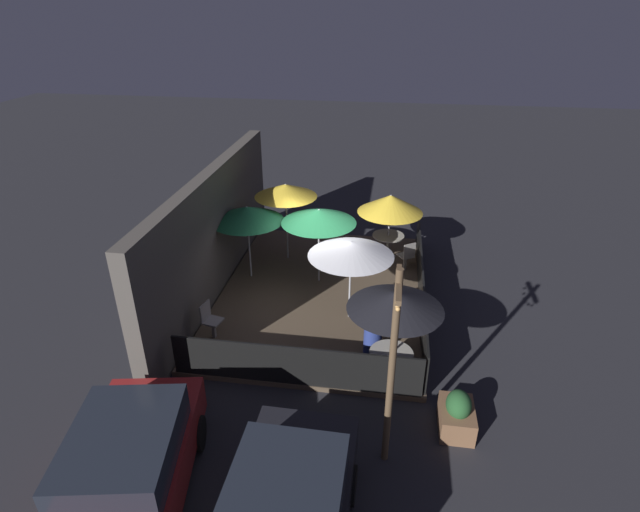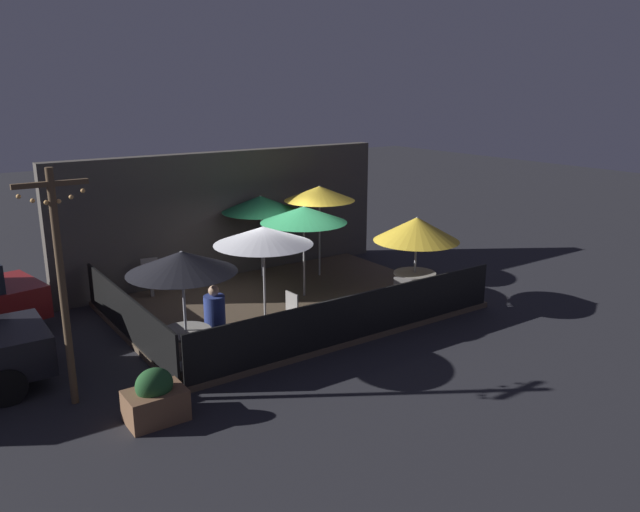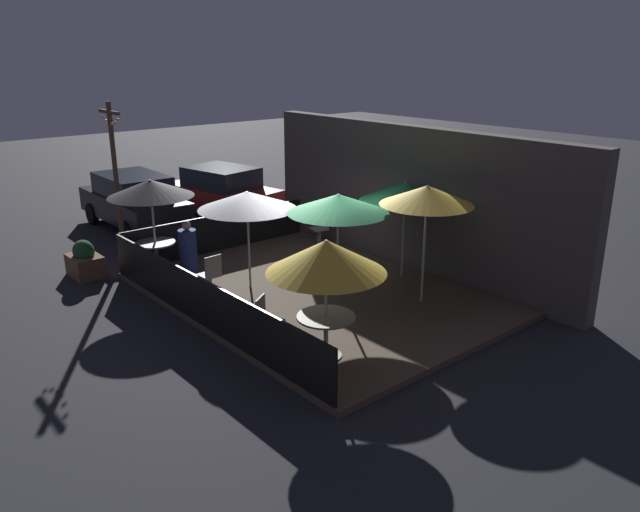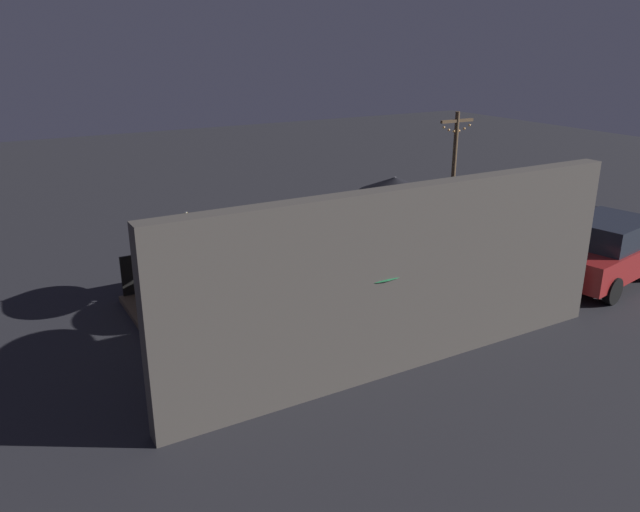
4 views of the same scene
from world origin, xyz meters
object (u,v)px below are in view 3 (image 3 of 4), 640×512
at_px(patron_0, 188,252).
at_px(parked_car_1, 222,192).
at_px(patio_umbrella_1, 150,188).
at_px(dining_table_0, 326,324).
at_px(dining_table_1, 156,248).
at_px(parked_car_0, 134,201).
at_px(patio_chair_1, 267,321).
at_px(planter_box, 85,261).
at_px(patio_umbrella_3, 405,192).
at_px(patio_umbrella_5, 247,200).
at_px(patio_umbrella_4, 427,195).
at_px(patio_umbrella_2, 338,204).
at_px(light_post, 115,172).
at_px(patio_chair_0, 211,274).
at_px(patio_umbrella_0, 326,257).
at_px(patio_chair_2, 321,227).

relative_size(patron_0, parked_car_1, 0.32).
distance_m(patio_umbrella_1, dining_table_0, 5.96).
bearing_deg(dining_table_1, patio_umbrella_1, 0.00).
xyz_separation_m(patron_0, parked_car_0, (-4.98, 0.97, 0.15)).
xyz_separation_m(patio_chair_1, parked_car_0, (-9.13, 1.74, 0.21)).
distance_m(patio_chair_1, planter_box, 6.08).
height_order(patio_umbrella_3, parked_car_1, patio_umbrella_3).
bearing_deg(patio_umbrella_5, patio_umbrella_1, -154.20).
bearing_deg(patio_umbrella_5, patron_0, -155.71).
bearing_deg(planter_box, patio_umbrella_4, 36.09).
bearing_deg(patio_umbrella_5, patio_umbrella_2, 31.50).
distance_m(patio_umbrella_5, light_post, 4.37).
relative_size(dining_table_1, light_post, 0.24).
bearing_deg(dining_table_1, patio_chair_0, 3.43).
bearing_deg(patio_umbrella_1, patio_umbrella_3, 46.50).
distance_m(patio_umbrella_2, planter_box, 6.34).
bearing_deg(patio_umbrella_1, light_post, 179.16).
height_order(patio_umbrella_3, patio_chair_0, patio_umbrella_3).
xyz_separation_m(patio_umbrella_0, patio_umbrella_4, (-0.56, 3.09, 0.46)).
bearing_deg(patio_chair_1, planter_box, 155.20).
bearing_deg(dining_table_1, patron_0, 28.61).
distance_m(patio_chair_2, parked_car_0, 5.88).
bearing_deg(patron_0, dining_table_1, 159.97).
relative_size(patio_umbrella_2, patio_umbrella_3, 1.01).
distance_m(patio_umbrella_3, light_post, 7.20).
bearing_deg(patio_umbrella_5, planter_box, -144.52).
bearing_deg(patron_0, patio_umbrella_5, -24.35).
distance_m(patio_umbrella_1, dining_table_1, 1.41).
height_order(patio_umbrella_0, patio_umbrella_5, patio_umbrella_5).
relative_size(patio_chair_2, parked_car_0, 0.21).
relative_size(patio_umbrella_4, planter_box, 2.66).
xyz_separation_m(patio_umbrella_4, patron_0, (-4.46, -2.89, -1.66)).
bearing_deg(light_post, patio_chair_2, 55.72).
relative_size(dining_table_0, parked_car_0, 0.23).
bearing_deg(patio_chair_1, dining_table_1, 142.22).
bearing_deg(patio_umbrella_3, planter_box, -132.71).
bearing_deg(patio_umbrella_4, patio_umbrella_0, -79.67).
height_order(patio_umbrella_1, patio_chair_2, patio_umbrella_1).
xyz_separation_m(dining_table_0, dining_table_1, (-5.79, -0.23, -0.03)).
bearing_deg(patio_chair_0, patio_umbrella_5, -95.08).
xyz_separation_m(patio_umbrella_2, patio_chair_2, (-3.04, 2.14, -1.52)).
bearing_deg(patio_umbrella_0, patio_umbrella_2, 134.04).
height_order(dining_table_1, patio_chair_1, patio_chair_1).
relative_size(patio_chair_0, parked_car_1, 0.23).
relative_size(patio_chair_0, patio_chair_1, 0.99).
bearing_deg(patio_chair_2, parked_car_1, -74.35).
relative_size(patio_chair_1, parked_car_0, 0.22).
bearing_deg(patio_umbrella_0, planter_box, -167.56).
distance_m(dining_table_1, patio_chair_0, 2.23).
bearing_deg(dining_table_1, patio_umbrella_3, 46.50).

